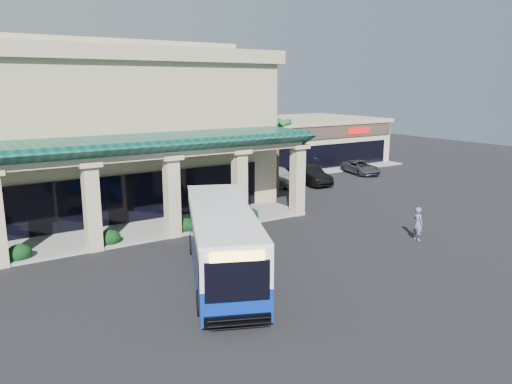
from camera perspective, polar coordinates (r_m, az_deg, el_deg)
ground at (r=26.36m, az=1.26°, el=-6.84°), size 110.00×110.00×0.00m
main_building at (r=37.16m, az=-23.76°, el=6.66°), size 30.80×14.80×11.35m
arcade at (r=28.60m, az=-20.13°, el=-0.15°), size 30.00×6.20×5.70m
strip_mall at (r=55.25m, az=2.63°, el=5.80°), size 22.50×12.50×4.90m
palm_0 at (r=39.16m, az=2.46°, el=4.41°), size 2.40×2.40×6.60m
palm_1 at (r=42.22m, az=1.19°, el=4.44°), size 2.40×2.40×5.80m
broadleaf_tree at (r=45.48m, az=-4.47°, el=4.34°), size 2.60×2.60×4.81m
transit_bus at (r=22.67m, az=-3.94°, el=-5.80°), size 7.06×11.60×3.21m
pedestrian at (r=29.46m, az=18.02°, el=-3.47°), size 0.59×0.77×1.90m
car_silver at (r=43.35m, az=2.35°, el=1.91°), size 2.62×5.25×1.72m
car_white at (r=43.94m, az=6.15°, el=1.93°), size 2.26×5.13×1.64m
car_gray at (r=49.94m, az=11.86°, el=2.79°), size 3.17×5.09×1.31m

